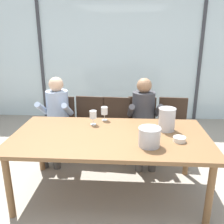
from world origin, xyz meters
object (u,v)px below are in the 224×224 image
object	(u,v)px
chair_right_of_center	(141,123)
tasting_bowl	(179,139)
chair_left_of_center	(89,122)
wine_glass_by_left_taster	(104,111)
dining_table	(110,140)
chair_center	(115,123)
chair_near_curtain	(60,122)
chair_near_window_right	(173,123)
person_pale_blue_shirt	(56,113)
person_charcoal_jacket	(144,115)
wine_glass_near_bucket	(93,115)
ice_bucket_primary	(167,119)
ice_bucket_secondary	(149,137)

from	to	relation	value
chair_right_of_center	tasting_bowl	size ratio (longest dim) A/B	6.98
chair_left_of_center	wine_glass_by_left_taster	bearing A→B (deg)	-54.87
chair_right_of_center	tasting_bowl	world-z (taller)	chair_right_of_center
dining_table	chair_center	size ratio (longest dim) A/B	2.41
chair_near_curtain	chair_right_of_center	xyz separation A→B (m)	(1.23, 0.05, 0.00)
dining_table	chair_near_window_right	distance (m)	1.32
person_pale_blue_shirt	person_charcoal_jacket	world-z (taller)	same
dining_table	chair_near_window_right	xyz separation A→B (m)	(0.86, 0.99, -0.15)
chair_near_window_right	wine_glass_near_bucket	world-z (taller)	wine_glass_near_bucket
chair_near_window_right	wine_glass_by_left_taster	distance (m)	1.15
person_pale_blue_shirt	wine_glass_near_bucket	bearing A→B (deg)	-35.97
ice_bucket_primary	tasting_bowl	distance (m)	0.34
ice_bucket_primary	ice_bucket_secondary	distance (m)	0.48
dining_table	ice_bucket_primary	distance (m)	0.69
person_pale_blue_shirt	tasting_bowl	distance (m)	1.83
chair_left_of_center	wine_glass_by_left_taster	distance (m)	0.67
chair_center	chair_right_of_center	bearing A→B (deg)	11.34
chair_near_curtain	person_pale_blue_shirt	size ratio (longest dim) A/B	0.74
dining_table	chair_right_of_center	world-z (taller)	chair_right_of_center
chair_left_of_center	person_charcoal_jacket	distance (m)	0.84
chair_near_curtain	person_charcoal_jacket	xyz separation A→B (m)	(1.25, -0.11, 0.17)
person_charcoal_jacket	tasting_bowl	distance (m)	1.01
dining_table	chair_right_of_center	distance (m)	1.08
ice_bucket_secondary	wine_glass_by_left_taster	distance (m)	0.88
chair_near_curtain	ice_bucket_secondary	distance (m)	1.74
person_charcoal_jacket	chair_near_window_right	bearing A→B (deg)	15.13
chair_near_window_right	person_pale_blue_shirt	world-z (taller)	person_pale_blue_shirt
person_pale_blue_shirt	tasting_bowl	size ratio (longest dim) A/B	9.49
chair_right_of_center	ice_bucket_secondary	distance (m)	1.28
ice_bucket_primary	chair_near_curtain	bearing A→B (deg)	152.33
chair_center	person_pale_blue_shirt	xyz separation A→B (m)	(-0.85, -0.12, 0.17)
chair_right_of_center	dining_table	bearing A→B (deg)	-107.70
person_charcoal_jacket	ice_bucket_secondary	distance (m)	1.09
chair_near_curtain	person_charcoal_jacket	world-z (taller)	person_charcoal_jacket
person_pale_blue_shirt	ice_bucket_secondary	distance (m)	1.65
person_pale_blue_shirt	wine_glass_near_bucket	size ratio (longest dim) A/B	6.94
chair_left_of_center	ice_bucket_primary	xyz separation A→B (m)	(1.03, -0.80, 0.35)
tasting_bowl	person_pale_blue_shirt	bearing A→B (deg)	148.44
chair_left_of_center	tasting_bowl	world-z (taller)	chair_left_of_center
chair_center	chair_right_of_center	distance (m)	0.39
person_pale_blue_shirt	ice_bucket_secondary	bearing A→B (deg)	-36.46
chair_near_curtain	ice_bucket_primary	xyz separation A→B (m)	(1.46, -0.77, 0.35)
chair_near_window_right	ice_bucket_secondary	xyz separation A→B (m)	(-0.46, -1.24, 0.32)
dining_table	person_pale_blue_shirt	xyz separation A→B (m)	(-0.84, 0.83, 0.02)
person_charcoal_jacket	wine_glass_by_left_taster	size ratio (longest dim) A/B	6.94
person_charcoal_jacket	wine_glass_near_bucket	world-z (taller)	person_charcoal_jacket
chair_near_window_right	wine_glass_by_left_taster	size ratio (longest dim) A/B	5.10
dining_table	wine_glass_by_left_taster	bearing A→B (deg)	102.46
wine_glass_by_left_taster	wine_glass_near_bucket	size ratio (longest dim) A/B	1.00
ice_bucket_secondary	wine_glass_by_left_taster	bearing A→B (deg)	125.24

